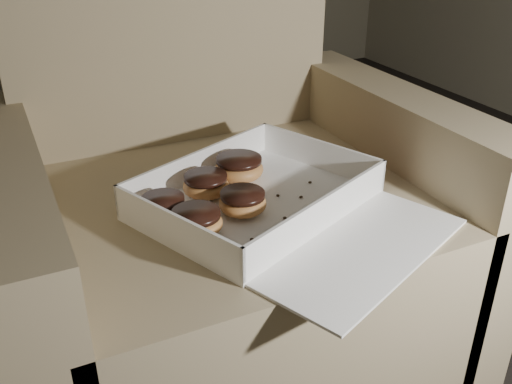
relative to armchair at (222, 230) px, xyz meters
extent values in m
cube|color=#9D8B64|center=(0.00, -0.05, -0.09)|extent=(0.72, 0.72, 0.42)
cube|color=#9D8B64|center=(0.00, 0.28, 0.38)|extent=(0.72, 0.14, 0.52)
cube|color=#9D8B64|center=(-0.39, -0.05, -0.02)|extent=(0.12, 0.72, 0.56)
cube|color=#9D8B64|center=(0.39, -0.05, -0.02)|extent=(0.12, 0.72, 0.56)
cube|color=white|center=(0.02, -0.14, 0.13)|extent=(0.48, 0.43, 0.01)
cube|color=white|center=(-0.04, 0.00, 0.16)|extent=(0.37, 0.16, 0.06)
cube|color=white|center=(0.07, -0.27, 0.16)|extent=(0.37, 0.16, 0.06)
cube|color=white|center=(-0.16, -0.21, 0.16)|extent=(0.12, 0.27, 0.06)
cube|color=white|center=(0.19, -0.06, 0.16)|extent=(0.12, 0.27, 0.06)
cube|color=#BF4D63|center=(0.20, -0.06, 0.16)|extent=(0.12, 0.27, 0.05)
cube|color=white|center=(0.11, -0.35, 0.13)|extent=(0.42, 0.31, 0.01)
ellipsoid|color=#D29249|center=(-0.15, -0.12, 0.15)|extent=(0.08, 0.08, 0.04)
cylinder|color=black|center=(-0.15, -0.12, 0.17)|extent=(0.07, 0.07, 0.01)
ellipsoid|color=#D29249|center=(0.02, -0.04, 0.15)|extent=(0.09, 0.09, 0.05)
cylinder|color=black|center=(0.02, -0.04, 0.17)|extent=(0.09, 0.09, 0.01)
ellipsoid|color=#D29249|center=(-0.02, -0.17, 0.15)|extent=(0.08, 0.08, 0.04)
cylinder|color=black|center=(-0.02, -0.17, 0.17)|extent=(0.08, 0.08, 0.01)
ellipsoid|color=#D29249|center=(-0.06, -0.08, 0.15)|extent=(0.09, 0.09, 0.04)
cylinder|color=black|center=(-0.06, -0.08, 0.17)|extent=(0.08, 0.08, 0.01)
ellipsoid|color=#D29249|center=(-0.12, -0.20, 0.15)|extent=(0.09, 0.09, 0.04)
cylinder|color=black|center=(-0.12, -0.20, 0.17)|extent=(0.08, 0.08, 0.01)
ellipsoid|color=black|center=(0.03, -0.21, 0.13)|extent=(0.01, 0.01, 0.00)
ellipsoid|color=black|center=(0.14, -0.11, 0.13)|extent=(0.01, 0.01, 0.00)
ellipsoid|color=black|center=(-0.05, -0.25, 0.13)|extent=(0.01, 0.01, 0.00)
ellipsoid|color=black|center=(0.06, -0.14, 0.13)|extent=(0.01, 0.01, 0.00)
ellipsoid|color=black|center=(0.10, -0.16, 0.13)|extent=(0.01, 0.01, 0.00)
camera|label=1|loc=(-0.38, -0.96, 0.63)|focal=40.00mm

